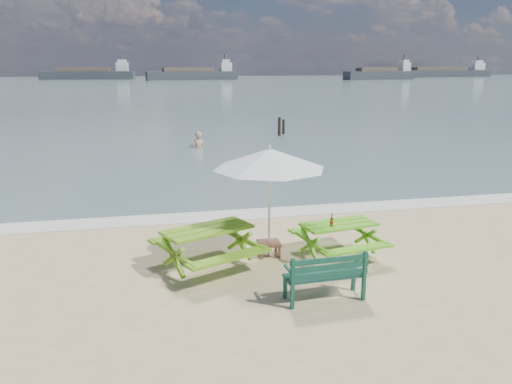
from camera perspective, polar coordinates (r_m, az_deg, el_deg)
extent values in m
plane|color=slate|center=(92.68, -10.78, 11.79)|extent=(300.00, 300.00, 0.00)
cube|color=silver|center=(12.95, -1.21, -2.53)|extent=(22.00, 0.90, 0.01)
cube|color=#5C9616|center=(9.44, -5.57, -4.27)|extent=(1.82, 1.37, 0.05)
cube|color=#5C9616|center=(10.18, -7.73, -4.77)|extent=(1.63, 0.93, 0.05)
cube|color=#5C9616|center=(8.92, -2.99, -7.47)|extent=(1.63, 0.93, 0.05)
cube|color=#5C9616|center=(9.57, -5.51, -6.62)|extent=(1.79, 1.47, 0.70)
cube|color=#55AE1A|center=(10.08, 9.47, -3.66)|extent=(1.57, 0.94, 0.05)
cube|color=#55AE1A|center=(10.73, 7.48, -4.02)|extent=(1.50, 0.52, 0.05)
cube|color=#55AE1A|center=(9.63, 11.56, -6.38)|extent=(1.50, 0.52, 0.05)
cube|color=#55AE1A|center=(10.20, 9.39, -5.63)|extent=(1.51, 1.06, 0.63)
cube|color=#0E3B2D|center=(8.36, 7.80, -9.42)|extent=(1.34, 0.45, 0.04)
cube|color=#0E3B2D|center=(8.10, 8.41, -8.51)|extent=(1.32, 0.10, 0.34)
cube|color=#0E3B2D|center=(8.45, 7.75, -10.71)|extent=(1.25, 0.51, 0.42)
cube|color=brown|center=(10.13, 1.49, -5.86)|extent=(0.47, 0.47, 0.04)
cube|color=brown|center=(10.18, 1.49, -6.61)|extent=(0.41, 0.41, 0.25)
cylinder|color=silver|center=(9.88, 1.52, -1.50)|extent=(0.04, 0.04, 2.14)
cone|color=silver|center=(9.67, 1.56, 3.84)|extent=(2.33, 2.33, 0.40)
cylinder|color=brown|center=(9.86, 8.64, -3.45)|extent=(0.06, 0.06, 0.15)
cylinder|color=brown|center=(9.82, 8.67, -2.67)|extent=(0.03, 0.03, 0.07)
cylinder|color=red|center=(9.86, 8.64, -3.45)|extent=(0.06, 0.06, 0.06)
imported|color=tan|center=(23.69, -6.62, 4.68)|extent=(0.76, 0.59, 1.85)
cylinder|color=black|center=(27.37, 2.68, 7.29)|extent=(0.17, 0.17, 1.20)
cylinder|color=black|center=(28.06, 3.17, 7.26)|extent=(0.15, 0.15, 1.02)
cube|color=#34373D|center=(168.15, 20.62, 12.53)|extent=(32.34, 6.72, 2.20)
cube|color=silver|center=(175.74, 23.94, 12.99)|extent=(4.10, 3.32, 2.20)
cube|color=#34373D|center=(135.85, 13.91, 12.79)|extent=(19.43, 6.37, 2.20)
cube|color=silver|center=(139.88, 16.53, 13.56)|extent=(2.65, 3.26, 2.20)
cube|color=#34373D|center=(140.09, -18.70, 12.50)|extent=(23.98, 6.57, 2.20)
cube|color=silver|center=(138.38, -15.04, 13.66)|extent=(3.15, 3.29, 2.20)
cube|color=#34373D|center=(129.06, -7.29, 13.02)|extent=(22.97, 6.72, 2.20)
cube|color=silver|center=(131.07, -3.53, 14.09)|extent=(3.06, 3.31, 2.20)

